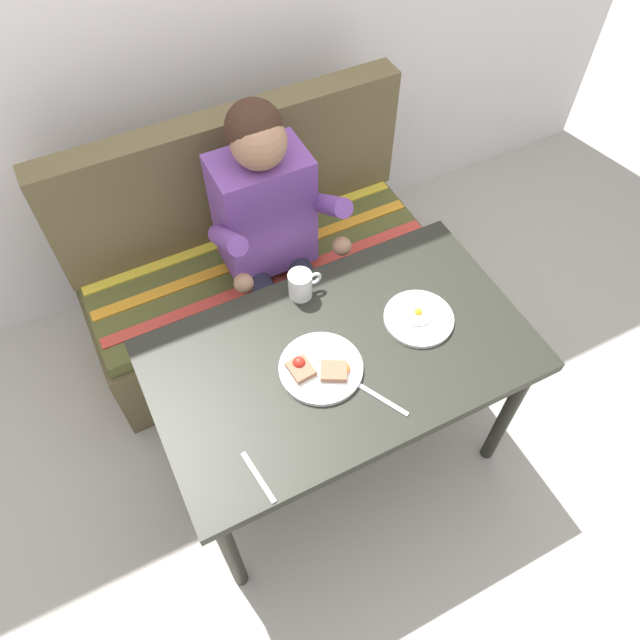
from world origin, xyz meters
TOP-DOWN VIEW (x-y plane):
  - ground_plane at (0.00, 0.00)m, footprint 8.00×8.00m
  - table at (0.00, 0.00)m, footprint 1.20×0.70m
  - couch at (0.00, 0.76)m, footprint 1.44×0.56m
  - person at (0.02, 0.59)m, footprint 0.45×0.61m
  - plate_breakfast at (-0.09, -0.03)m, footprint 0.26×0.26m
  - plate_eggs at (0.28, 0.00)m, footprint 0.23×0.23m
  - coffee_mug at (-0.01, 0.27)m, footprint 0.12×0.08m
  - fork at (-0.40, -0.26)m, footprint 0.04×0.17m
  - knife at (0.03, -0.19)m, footprint 0.11×0.18m

SIDE VIEW (x-z plane):
  - ground_plane at x=0.00m, z-range 0.00..0.00m
  - couch at x=0.00m, z-range -0.17..0.83m
  - table at x=0.00m, z-range 0.28..1.01m
  - fork at x=-0.40m, z-range 0.73..0.73m
  - knife at x=0.03m, z-range 0.73..0.73m
  - plate_eggs at x=0.28m, z-range 0.72..0.76m
  - person at x=0.02m, z-range 0.13..1.35m
  - plate_breakfast at x=-0.09m, z-range 0.72..0.77m
  - coffee_mug at x=-0.01m, z-range 0.73..0.83m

